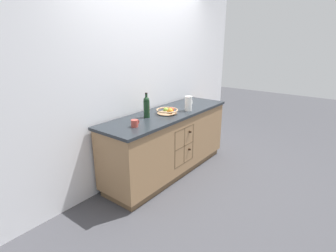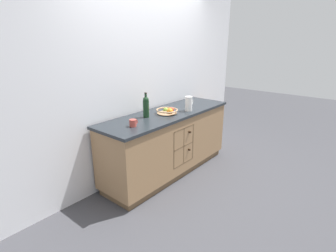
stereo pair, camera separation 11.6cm
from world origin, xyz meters
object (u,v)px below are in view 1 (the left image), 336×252
object	(u,v)px
fruit_bowl	(168,111)
ceramic_mug	(135,123)
standing_wine_bottle	(147,106)
white_pitcher	(189,103)

from	to	relation	value
fruit_bowl	ceramic_mug	xyz separation A→B (m)	(-0.66, -0.04, 0.00)
ceramic_mug	standing_wine_bottle	distance (m)	0.40
fruit_bowl	ceramic_mug	distance (m)	0.66
fruit_bowl	standing_wine_bottle	world-z (taller)	standing_wine_bottle
ceramic_mug	standing_wine_bottle	xyz separation A→B (m)	(0.36, 0.15, 0.10)
fruit_bowl	standing_wine_bottle	distance (m)	0.33
fruit_bowl	white_pitcher	size ratio (longest dim) A/B	1.43
ceramic_mug	fruit_bowl	bearing A→B (deg)	3.90
fruit_bowl	white_pitcher	distance (m)	0.33
fruit_bowl	standing_wine_bottle	bearing A→B (deg)	160.70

